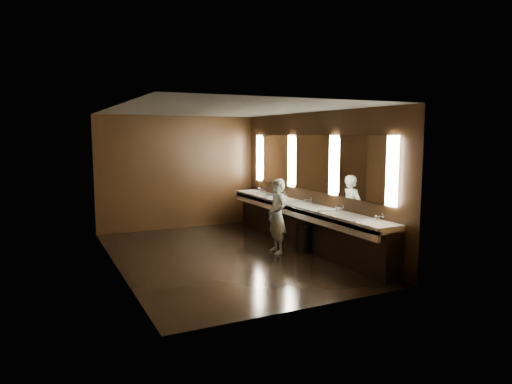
# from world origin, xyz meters

# --- Properties ---
(floor) EXTENTS (6.00, 6.00, 0.00)m
(floor) POSITION_xyz_m (0.00, 0.00, 0.00)
(floor) COLOR black
(floor) RESTS_ON ground
(ceiling) EXTENTS (4.00, 6.00, 0.02)m
(ceiling) POSITION_xyz_m (0.00, 0.00, 2.80)
(ceiling) COLOR #2D2D2B
(ceiling) RESTS_ON wall_back
(wall_back) EXTENTS (4.00, 0.02, 2.80)m
(wall_back) POSITION_xyz_m (0.00, 3.00, 1.40)
(wall_back) COLOR black
(wall_back) RESTS_ON floor
(wall_front) EXTENTS (4.00, 0.02, 2.80)m
(wall_front) POSITION_xyz_m (0.00, -3.00, 1.40)
(wall_front) COLOR black
(wall_front) RESTS_ON floor
(wall_left) EXTENTS (0.02, 6.00, 2.80)m
(wall_left) POSITION_xyz_m (-2.00, 0.00, 1.40)
(wall_left) COLOR black
(wall_left) RESTS_ON floor
(wall_right) EXTENTS (0.02, 6.00, 2.80)m
(wall_right) POSITION_xyz_m (2.00, 0.00, 1.40)
(wall_right) COLOR black
(wall_right) RESTS_ON floor
(sink_counter) EXTENTS (0.55, 5.40, 1.01)m
(sink_counter) POSITION_xyz_m (1.79, 0.00, 0.50)
(sink_counter) COLOR black
(sink_counter) RESTS_ON floor
(mirror_band) EXTENTS (0.06, 5.03, 1.15)m
(mirror_band) POSITION_xyz_m (1.98, -0.00, 1.75)
(mirror_band) COLOR #FFF1CE
(mirror_band) RESTS_ON wall_right
(person) EXTENTS (0.37, 0.55, 1.48)m
(person) POSITION_xyz_m (1.05, -0.22, 0.74)
(person) COLOR #92B3DB
(person) RESTS_ON floor
(trash_bin) EXTENTS (0.47, 0.47, 0.55)m
(trash_bin) POSITION_xyz_m (1.58, -0.40, 0.27)
(trash_bin) COLOR black
(trash_bin) RESTS_ON floor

